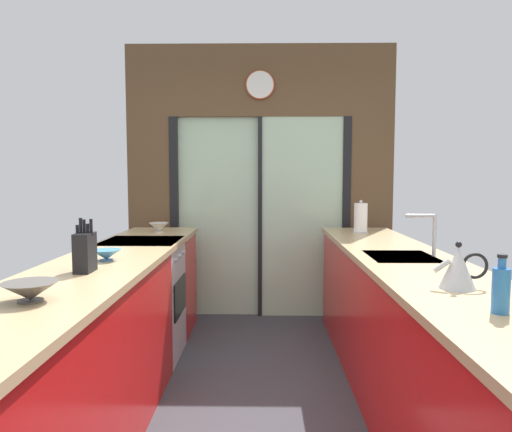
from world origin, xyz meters
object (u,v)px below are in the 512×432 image
(paper_towel_roll, at_px, (361,218))
(mixing_bowl_mid, at_px, (106,255))
(mixing_bowl_near, at_px, (30,291))
(soap_bottle_far, at_px, (501,289))
(kettle, at_px, (458,268))
(oven_range, at_px, (143,300))
(knife_block, at_px, (85,252))
(mixing_bowl_far, at_px, (159,227))

(paper_towel_roll, bearing_deg, mixing_bowl_mid, -141.01)
(mixing_bowl_near, relative_size, soap_bottle_far, 1.01)
(mixing_bowl_mid, xyz_separation_m, kettle, (1.78, -0.67, 0.06))
(oven_range, bearing_deg, mixing_bowl_mid, -88.81)
(mixing_bowl_mid, relative_size, paper_towel_roll, 0.60)
(mixing_bowl_near, bearing_deg, oven_range, 90.58)
(mixing_bowl_near, height_order, paper_towel_roll, paper_towel_roll)
(oven_range, height_order, knife_block, knife_block)
(kettle, xyz_separation_m, paper_towel_roll, (-0.00, 2.11, 0.03))
(mixing_bowl_mid, xyz_separation_m, soap_bottle_far, (1.78, -1.06, 0.05))
(mixing_bowl_mid, height_order, paper_towel_roll, paper_towel_roll)
(knife_block, bearing_deg, paper_towel_roll, 44.90)
(soap_bottle_far, relative_size, paper_towel_roll, 0.75)
(oven_range, bearing_deg, kettle, -40.81)
(knife_block, height_order, soap_bottle_far, knife_block)
(mixing_bowl_far, relative_size, knife_block, 0.62)
(knife_block, bearing_deg, kettle, -10.73)
(mixing_bowl_mid, bearing_deg, kettle, -20.62)
(oven_range, xyz_separation_m, mixing_bowl_far, (0.02, 0.54, 0.51))
(oven_range, xyz_separation_m, kettle, (1.80, -1.56, 0.56))
(mixing_bowl_far, bearing_deg, mixing_bowl_near, -90.00)
(oven_range, height_order, kettle, kettle)
(mixing_bowl_near, distance_m, knife_block, 0.59)
(knife_block, height_order, paper_towel_roll, paper_towel_roll)
(soap_bottle_far, bearing_deg, mixing_bowl_near, 175.69)
(mixing_bowl_near, distance_m, soap_bottle_far, 1.79)
(oven_range, xyz_separation_m, knife_block, (0.02, -1.22, 0.57))
(oven_range, height_order, soap_bottle_far, soap_bottle_far)
(oven_range, distance_m, mixing_bowl_far, 0.74)
(oven_range, bearing_deg, soap_bottle_far, -47.16)
(mixing_bowl_near, xyz_separation_m, kettle, (1.78, 0.25, 0.05))
(mixing_bowl_near, distance_m, mixing_bowl_far, 2.35)
(knife_block, relative_size, soap_bottle_far, 1.30)
(mixing_bowl_far, distance_m, soap_bottle_far, 3.05)
(mixing_bowl_near, height_order, mixing_bowl_mid, mixing_bowl_near)
(mixing_bowl_near, bearing_deg, kettle, 7.99)
(mixing_bowl_near, xyz_separation_m, knife_block, (0.00, 0.59, 0.06))
(mixing_bowl_mid, height_order, knife_block, knife_block)
(mixing_bowl_mid, bearing_deg, soap_bottle_far, -30.66)
(mixing_bowl_far, xyz_separation_m, knife_block, (0.00, -1.76, 0.06))
(kettle, bearing_deg, oven_range, 139.19)
(mixing_bowl_mid, relative_size, soap_bottle_far, 0.80)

